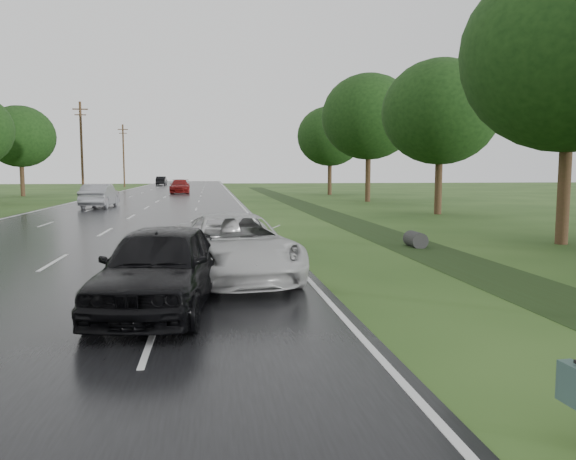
# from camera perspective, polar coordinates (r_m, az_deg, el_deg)

# --- Properties ---
(road) EXTENTS (14.00, 180.00, 0.04)m
(road) POSITION_cam_1_polar(r_m,az_deg,el_deg) (53.79, -12.68, 3.11)
(road) COLOR black
(road) RESTS_ON ground
(edge_stripe_east) EXTENTS (0.12, 180.00, 0.01)m
(edge_stripe_east) POSITION_cam_1_polar(r_m,az_deg,el_deg) (53.66, -5.46, 3.25)
(edge_stripe_east) COLOR silver
(edge_stripe_east) RESTS_ON road
(edge_stripe_west) EXTENTS (0.12, 180.00, 0.01)m
(edge_stripe_west) POSITION_cam_1_polar(r_m,az_deg,el_deg) (54.76, -19.74, 2.98)
(edge_stripe_west) COLOR silver
(edge_stripe_west) RESTS_ON road
(center_line) EXTENTS (0.12, 180.00, 0.01)m
(center_line) POSITION_cam_1_polar(r_m,az_deg,el_deg) (53.79, -12.68, 3.13)
(center_line) COLOR silver
(center_line) RESTS_ON road
(drainage_ditch) EXTENTS (2.20, 120.00, 0.56)m
(drainage_ditch) POSITION_cam_1_polar(r_m,az_deg,el_deg) (28.27, 6.57, 0.72)
(drainage_ditch) COLOR black
(drainage_ditch) RESTS_ON ground
(utility_pole_far) EXTENTS (1.60, 0.26, 10.00)m
(utility_pole_far) POSITION_cam_1_polar(r_m,az_deg,el_deg) (65.04, -20.23, 7.93)
(utility_pole_far) COLOR #3E3019
(utility_pole_far) RESTS_ON ground
(utility_pole_distant) EXTENTS (1.60, 0.26, 10.00)m
(utility_pole_distant) POSITION_cam_1_polar(r_m,az_deg,el_deg) (94.57, -16.36, 7.35)
(utility_pole_distant) COLOR #3E3019
(utility_pole_distant) RESTS_ON ground
(tree_east_b) EXTENTS (7.60, 7.60, 10.11)m
(tree_east_b) POSITION_cam_1_polar(r_m,az_deg,el_deg) (22.76, 26.80, 15.64)
(tree_east_b) COLOR #3E3019
(tree_east_b) RESTS_ON ground
(tree_east_c) EXTENTS (7.00, 7.00, 9.29)m
(tree_east_c) POSITION_cam_1_polar(r_m,az_deg,el_deg) (35.51, 15.23, 11.49)
(tree_east_c) COLOR #3E3019
(tree_east_c) RESTS_ON ground
(tree_east_d) EXTENTS (8.00, 8.00, 10.76)m
(tree_east_d) POSITION_cam_1_polar(r_m,az_deg,el_deg) (48.64, 8.21, 11.31)
(tree_east_d) COLOR #3E3019
(tree_east_d) RESTS_ON ground
(tree_east_f) EXTENTS (7.20, 7.20, 9.62)m
(tree_east_f) POSITION_cam_1_polar(r_m,az_deg,el_deg) (62.05, 4.29, 9.48)
(tree_east_f) COLOR #3E3019
(tree_east_f) RESTS_ON ground
(tree_west_f) EXTENTS (7.00, 7.00, 9.29)m
(tree_west_f) POSITION_cam_1_polar(r_m,az_deg,el_deg) (64.58, -25.56, 8.56)
(tree_west_f) COLOR #3E3019
(tree_west_f) RESTS_ON ground
(white_pickup) EXTENTS (3.27, 5.86, 1.55)m
(white_pickup) POSITION_cam_1_polar(r_m,az_deg,el_deg) (13.68, -5.53, -1.65)
(white_pickup) COLOR #BBBBBB
(white_pickup) RESTS_ON road
(dark_sedan) EXTENTS (2.53, 4.95, 1.62)m
(dark_sedan) POSITION_cam_1_polar(r_m,az_deg,el_deg) (10.74, -12.85, -3.71)
(dark_sedan) COLOR black
(dark_sedan) RESTS_ON road
(silver_sedan) EXTENTS (1.99, 5.15, 1.67)m
(silver_sedan) POSITION_cam_1_polar(r_m,az_deg,el_deg) (42.07, -18.58, 3.33)
(silver_sedan) COLOR gray
(silver_sedan) RESTS_ON road
(far_car_red) EXTENTS (2.31, 5.52, 1.59)m
(far_car_red) POSITION_cam_1_polar(r_m,az_deg,el_deg) (66.51, -10.93, 4.38)
(far_car_red) COLOR maroon
(far_car_red) RESTS_ON road
(far_car_dark) EXTENTS (1.75, 4.75, 1.55)m
(far_car_dark) POSITION_cam_1_polar(r_m,az_deg,el_deg) (105.62, -12.72, 4.91)
(far_car_dark) COLOR black
(far_car_dark) RESTS_ON road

